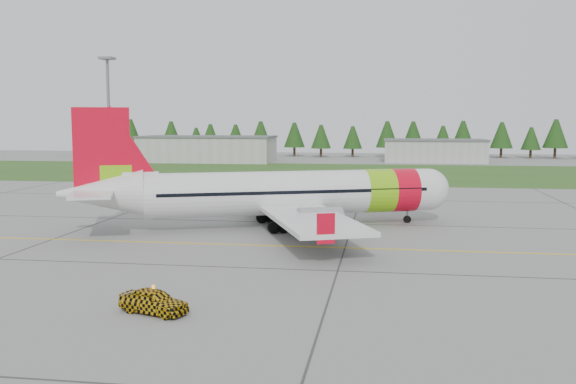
# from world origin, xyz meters

# --- Properties ---
(ground) EXTENTS (320.00, 320.00, 0.00)m
(ground) POSITION_xyz_m (0.00, 0.00, 0.00)
(ground) COLOR gray
(ground) RESTS_ON ground
(aircraft) EXTENTS (35.64, 33.86, 11.28)m
(aircraft) POSITION_xyz_m (3.58, 17.06, 3.25)
(aircraft) COLOR silver
(aircraft) RESTS_ON ground
(follow_me_car) EXTENTS (1.76, 1.91, 3.90)m
(follow_me_car) POSITION_xyz_m (1.09, -10.97, 1.95)
(follow_me_car) COLOR #E9B50C
(follow_me_car) RESTS_ON ground
(service_van) EXTENTS (1.85, 1.80, 4.28)m
(service_van) POSITION_xyz_m (-21.60, 50.51, 2.14)
(service_van) COLOR silver
(service_van) RESTS_ON ground
(grass_strip) EXTENTS (320.00, 50.00, 0.03)m
(grass_strip) POSITION_xyz_m (0.00, 82.00, 0.01)
(grass_strip) COLOR #30561E
(grass_strip) RESTS_ON ground
(taxi_guideline) EXTENTS (120.00, 0.25, 0.02)m
(taxi_guideline) POSITION_xyz_m (0.00, 8.00, 0.01)
(taxi_guideline) COLOR gold
(taxi_guideline) RESTS_ON ground
(hangar_west) EXTENTS (32.00, 14.00, 6.00)m
(hangar_west) POSITION_xyz_m (-30.00, 110.00, 3.00)
(hangar_west) COLOR #A8A8A3
(hangar_west) RESTS_ON ground
(hangar_east) EXTENTS (24.00, 12.00, 5.20)m
(hangar_east) POSITION_xyz_m (25.00, 118.00, 2.60)
(hangar_east) COLOR #A8A8A3
(hangar_east) RESTS_ON ground
(floodlight_mast) EXTENTS (0.50, 0.50, 20.00)m
(floodlight_mast) POSITION_xyz_m (-32.00, 58.00, 10.00)
(floodlight_mast) COLOR slate
(floodlight_mast) RESTS_ON ground
(treeline) EXTENTS (160.00, 8.00, 10.00)m
(treeline) POSITION_xyz_m (0.00, 138.00, 5.00)
(treeline) COLOR #1C3F14
(treeline) RESTS_ON ground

